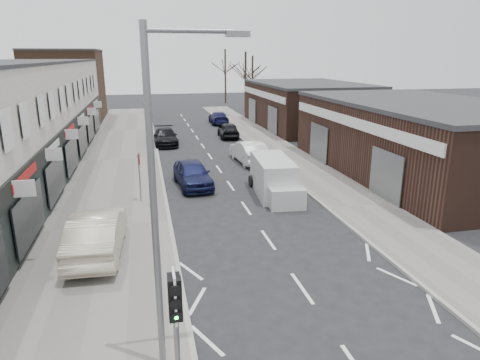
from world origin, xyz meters
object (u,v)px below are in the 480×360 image
parked_car_left_a (193,174)px  parked_car_left_b (166,137)px  street_lamp (161,190)px  sedan_on_pavement (97,233)px  traffic_light (175,308)px  parked_car_right_b (228,130)px  parked_car_right_a (249,152)px  white_van (274,178)px  pedestrian (81,236)px  parked_car_right_c (219,118)px  warning_sign (139,162)px

parked_car_left_a → parked_car_left_b: bearing=88.5°
street_lamp → sedan_on_pavement: size_ratio=1.56×
parked_car_left_a → traffic_light: bearing=-103.0°
sedan_on_pavement → parked_car_right_b: 25.33m
parked_car_right_b → parked_car_left_a: bearing=74.1°
parked_car_left_b → parked_car_right_a: bearing=-54.9°
white_van → parked_car_right_b: white_van is taller
parked_car_right_b → traffic_light: bearing=79.8°
pedestrian → parked_car_left_b: bearing=-88.8°
parked_car_right_c → warning_sign: bearing=73.7°
sedan_on_pavement → parked_car_right_b: bearing=-110.1°
traffic_light → parked_car_right_b: bearing=76.9°
street_lamp → parked_car_right_c: 39.91m
traffic_light → pedestrian: 8.50m
parked_car_right_b → sedan_on_pavement: bearing=70.3°
parked_car_left_a → sedan_on_pavement: bearing=-124.1°
warning_sign → parked_car_right_a: bearing=44.3°
parked_car_right_a → warning_sign: bearing=40.1°
traffic_light → parked_car_right_c: size_ratio=0.66×
parked_car_right_c → parked_car_left_b: bearing=60.9°
street_lamp → warning_sign: (-0.63, 12.80, -2.42)m
street_lamp → parked_car_left_a: (2.33, 15.17, -3.85)m
street_lamp → parked_car_right_a: street_lamp is taller
traffic_light → white_van: (6.40, 13.83, -1.46)m
warning_sign → parked_car_right_c: (8.66, 26.10, -1.52)m
sedan_on_pavement → parked_car_right_a: 16.35m
parked_car_left_a → street_lamp: bearing=-104.0°
traffic_light → white_van: 15.31m
parked_car_left_a → parked_car_right_b: bearing=65.9°
white_van → street_lamp: bearing=-112.3°
parked_car_left_a → parked_car_right_b: (5.11, 15.01, -0.05)m
sedan_on_pavement → parked_car_right_a: bearing=-122.2°
parked_car_right_a → parked_car_right_b: (0.43, 9.93, -0.07)m
traffic_light → sedan_on_pavement: traffic_light is taller
pedestrian → parked_car_left_b: pedestrian is taller
street_lamp → parked_car_right_b: size_ratio=1.89×
street_lamp → parked_car_right_b: 31.33m
sedan_on_pavement → parked_car_right_c: sedan_on_pavement is taller
warning_sign → parked_car_right_b: warning_sign is taller
parked_car_left_b → parked_car_right_b: (5.96, 2.13, 0.02)m
sedan_on_pavement → parked_car_left_b: 21.59m
street_lamp → sedan_on_pavement: 8.04m
warning_sign → parked_car_right_a: (7.64, 7.45, -1.41)m
parked_car_left_b → parked_car_right_a: (5.54, -7.80, 0.09)m
sedan_on_pavement → parked_car_right_b: (9.71, 23.39, -0.24)m
warning_sign → parked_car_left_a: size_ratio=0.60×
sedan_on_pavement → parked_car_right_c: (10.31, 32.10, -0.28)m
traffic_light → pedestrian: size_ratio=1.86×
pedestrian → parked_car_right_b: (10.26, 23.56, -0.23)m
pedestrian → traffic_light: bearing=123.2°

